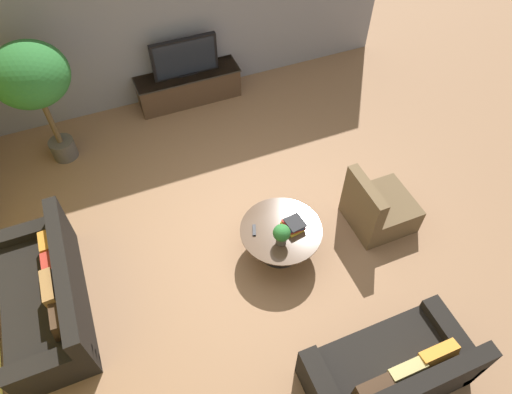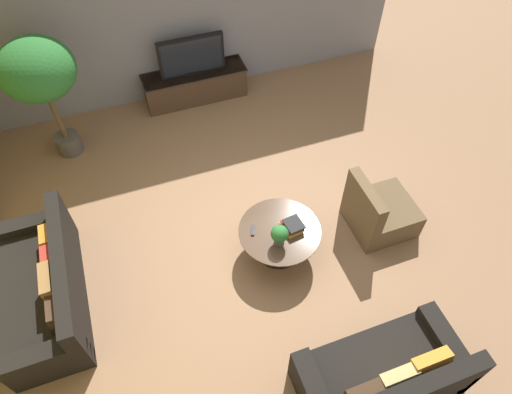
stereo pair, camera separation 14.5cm
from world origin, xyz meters
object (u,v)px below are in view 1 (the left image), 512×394
couch_near_entry (390,372)px  media_console (189,86)px  armchair_wicker (378,209)px  television (185,57)px  potted_plant_tabletop (282,234)px  couch_by_wall (49,297)px  coffee_table (281,236)px  potted_palm_tall (32,79)px

couch_near_entry → media_console: bearing=-84.3°
media_console → armchair_wicker: (1.56, -3.45, 0.00)m
television → armchair_wicker: (1.56, -3.45, -0.56)m
media_console → potted_plant_tabletop: 3.58m
armchair_wicker → couch_by_wall: bearing=85.6°
potted_plant_tabletop → couch_by_wall: bearing=171.1°
media_console → armchair_wicker: 3.79m
coffee_table → couch_by_wall: (-2.79, 0.26, -0.03)m
coffee_table → armchair_wicker: (1.38, -0.06, -0.05)m
media_console → coffee_table: size_ratio=1.71×
television → couch_by_wall: television is taller
television → potted_plant_tabletop: (0.10, -3.56, -0.20)m
media_console → potted_palm_tall: potted_palm_tall is taller
television → potted_palm_tall: bearing=-165.0°
potted_palm_tall → potted_plant_tabletop: 3.82m
couch_near_entry → potted_plant_tabletop: (-0.44, 1.78, 0.34)m
media_console → armchair_wicker: armchair_wicker is taller
media_console → couch_near_entry: 5.36m
coffee_table → potted_palm_tall: bearing=129.8°
media_console → couch_by_wall: (-2.61, -3.13, 0.02)m
coffee_table → armchair_wicker: size_ratio=1.18×
couch_near_entry → armchair_wicker: 2.14m
coffee_table → couch_by_wall: couch_by_wall is taller
television → couch_by_wall: 4.11m
television → couch_by_wall: (-2.61, -3.13, -0.54)m
television → couch_by_wall: bearing=-129.9°
coffee_table → couch_near_entry: couch_near_entry is taller
armchair_wicker → potted_plant_tabletop: (-1.46, -0.10, 0.36)m
armchair_wicker → couch_near_entry: bearing=151.4°
couch_by_wall → media_console: bearing=140.2°
couch_by_wall → potted_plant_tabletop: 2.76m
television → armchair_wicker: bearing=-65.7°
television → coffee_table: (0.17, -3.39, -0.51)m
television → coffee_table: 3.43m
couch_by_wall → couch_near_entry: (3.15, -2.20, 0.00)m
media_console → potted_palm_tall: bearing=-164.9°
television → potted_plant_tabletop: television is taller
media_console → couch_near_entry: (0.53, -5.34, 0.02)m
media_console → coffee_table: 3.40m
armchair_wicker → potted_plant_tabletop: size_ratio=2.90×
coffee_table → potted_plant_tabletop: bearing=-114.6°
media_console → potted_palm_tall: (-2.17, -0.58, 1.15)m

